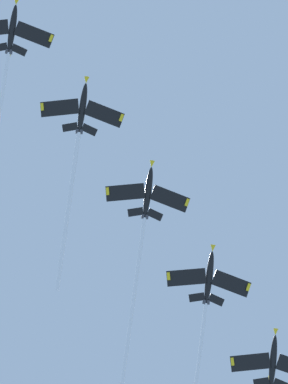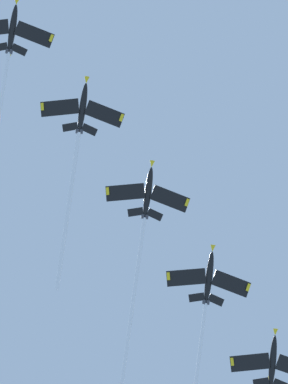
% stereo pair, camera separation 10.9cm
% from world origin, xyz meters
% --- Properties ---
extents(jet_lead, '(37.10, 30.20, 24.25)m').
position_xyz_m(jet_lead, '(15.58, -20.45, 170.19)').
color(jet_lead, black).
extents(jet_second, '(37.69, 30.99, 23.88)m').
position_xyz_m(jet_second, '(-9.83, -15.21, 160.52)').
color(jet_second, black).
extents(jet_third, '(38.24, 31.78, 24.29)m').
position_xyz_m(jet_third, '(-32.15, -9.36, 152.65)').
color(jet_third, black).
extents(jet_fourth, '(35.19, 29.63, 23.01)m').
position_xyz_m(jet_fourth, '(-52.86, -3.89, 145.35)').
color(jet_fourth, black).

